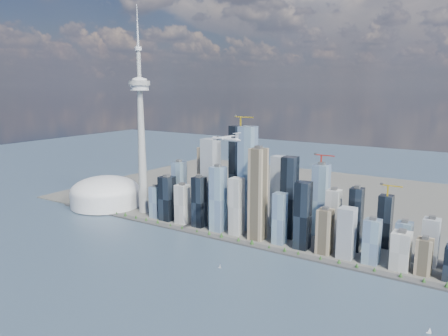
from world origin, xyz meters
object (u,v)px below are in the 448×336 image
Objects in this scene: airplane at (226,139)px; sailboat_west at (220,267)px; needle_tower at (141,128)px; sailboat_east at (429,331)px; dome_stadium at (106,193)px.

airplane reaches higher than sailboat_west.
needle_tower is 53.74× the size of sailboat_east.
sailboat_east is at bearing -16.53° from needle_tower.
sailboat_east reaches higher than sailboat_west.
airplane is (504.25, -138.31, 207.43)m from dome_stadium.
airplane is 249.42m from sailboat_west.
needle_tower is at bearing 161.32° from sailboat_west.
sailboat_west is at bearing -65.41° from airplane.
sailboat_east is (899.37, -215.33, -36.15)m from dome_stadium.
dome_stadium is at bearing -175.91° from needle_tower.
sailboat_west is (382.69, -197.42, -232.81)m from needle_tower.
airplane is at bearing -15.34° from dome_stadium.
airplane is 470.51m from sailboat_east.
airplane reaches higher than dome_stadium.
airplane is 7.61× the size of sailboat_west.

